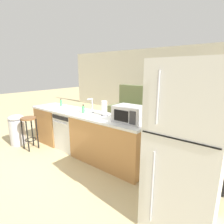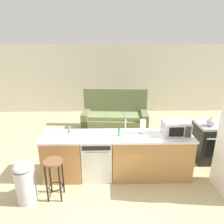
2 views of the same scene
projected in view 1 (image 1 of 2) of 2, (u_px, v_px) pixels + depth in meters
The scene contains 15 objects.
ground_plane at pixel (80, 150), 3.92m from camera, with size 24.00×24.00×0.00m, color tan.
wall_back at pixel (167, 83), 6.66m from camera, with size 10.00×0.06×2.60m.
kitchen_counter at pixel (87, 135), 3.68m from camera, with size 2.94×0.66×0.90m.
dishwasher at pixel (72, 130), 3.97m from camera, with size 0.58×0.61×0.84m.
stove_range at pixel (203, 153), 2.83m from camera, with size 0.76×0.68×0.90m.
refrigerator at pixel (186, 149), 1.88m from camera, with size 0.72×0.73×1.86m.
microwave at pixel (129, 114), 2.91m from camera, with size 0.50×0.37×0.28m.
sink_faucet at pixel (92, 106), 3.57m from camera, with size 0.07×0.17×0.30m.
paper_towel_roll at pixel (104, 108), 3.35m from camera, with size 0.14×0.14×0.28m.
soap_bottle at pixel (83, 109), 3.57m from camera, with size 0.06×0.06×0.18m.
dish_soap_bottle at pixel (61, 103), 4.30m from camera, with size 0.06×0.06×0.18m.
kettle at pixel (193, 121), 2.71m from camera, with size 0.21×0.17×0.19m.
bar_stool at pixel (29, 126), 3.89m from camera, with size 0.32×0.32×0.74m.
trash_bin at pixel (17, 129), 4.16m from camera, with size 0.35×0.35×0.74m.
couch at pixel (141, 114), 5.58m from camera, with size 2.06×1.03×1.27m.
Camera 1 is at (2.79, -2.41, 1.75)m, focal length 28.00 mm.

